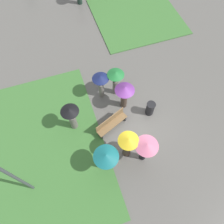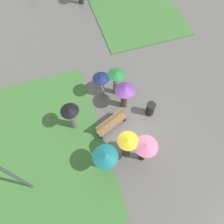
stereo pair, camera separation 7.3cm
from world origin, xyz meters
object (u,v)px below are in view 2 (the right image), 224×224
object	(u,v)px
crowd_person_navy	(101,82)
crowd_person_pink	(145,148)
park_bench	(111,123)
crowd_person_purple	(125,93)
crowd_person_green	(116,79)
crowd_person_black	(71,116)
crowd_person_teal	(105,158)
crowd_person_yellow	(127,145)
lamp_post	(4,171)
trash_bin	(150,109)

from	to	relation	value
crowd_person_navy	crowd_person_pink	bearing A→B (deg)	-22.07
park_bench	crowd_person_navy	bearing A→B (deg)	64.33
crowd_person_purple	crowd_person_green	bearing A→B (deg)	135.85
park_bench	crowd_person_black	world-z (taller)	crowd_person_black
crowd_person_green	crowd_person_teal	size ratio (longest dim) A/B	1.03
crowd_person_yellow	crowd_person_purple	bearing A→B (deg)	48.56
park_bench	crowd_person_purple	world-z (taller)	crowd_person_purple
crowd_person_green	crowd_person_navy	bearing A→B (deg)	152.02
park_bench	lamp_post	world-z (taller)	lamp_post
crowd_person_black	crowd_person_pink	bearing A→B (deg)	-146.11
crowd_person_navy	crowd_person_teal	bearing A→B (deg)	-46.95
park_bench	crowd_person_black	bearing A→B (deg)	138.62
crowd_person_pink	crowd_person_black	bearing A→B (deg)	103.10
crowd_person_navy	crowd_person_teal	distance (m)	4.22
crowd_person_yellow	crowd_person_black	bearing A→B (deg)	108.50
park_bench	crowd_person_yellow	bearing A→B (deg)	-103.59
trash_bin	crowd_person_teal	distance (m)	3.93
crowd_person_green	crowd_person_purple	size ratio (longest dim) A/B	1.03
lamp_post	crowd_person_black	size ratio (longest dim) A/B	2.63
crowd_person_pink	crowd_person_purple	bearing A→B (deg)	54.87
crowd_person_pink	trash_bin	bearing A→B (deg)	26.92
crowd_person_navy	crowd_person_pink	xyz separation A→B (m)	(0.81, -4.25, 0.15)
crowd_person_green	crowd_person_teal	xyz separation A→B (m)	(-1.86, -4.05, 0.03)
crowd_person_purple	crowd_person_pink	distance (m)	3.20
lamp_post	crowd_person_pink	world-z (taller)	lamp_post
crowd_person_green	crowd_person_pink	distance (m)	4.21
crowd_person_navy	crowd_person_pink	world-z (taller)	crowd_person_pink
crowd_person_pink	park_bench	bearing A→B (deg)	81.54
trash_bin	crowd_person_green	distance (m)	2.49
crowd_person_purple	crowd_person_black	xyz separation A→B (m)	(-2.97, -0.41, -0.11)
lamp_post	crowd_person_yellow	distance (m)	5.14
crowd_person_yellow	crowd_person_black	world-z (taller)	crowd_person_yellow
trash_bin	crowd_person_pink	world-z (taller)	crowd_person_pink
trash_bin	crowd_person_yellow	world-z (taller)	crowd_person_yellow
crowd_person_green	crowd_person_black	distance (m)	3.17
crowd_person_green	crowd_person_navy	world-z (taller)	crowd_person_green
trash_bin	crowd_person_teal	bearing A→B (deg)	-146.48
lamp_post	crowd_person_yellow	size ratio (longest dim) A/B	2.56
crowd_person_black	crowd_person_pink	distance (m)	3.96
crowd_person_black	lamp_post	bearing A→B (deg)	122.02
crowd_person_navy	crowd_person_black	world-z (taller)	crowd_person_black
crowd_person_green	lamp_post	bearing A→B (deg)	-169.18
crowd_person_teal	crowd_person_black	distance (m)	2.80
lamp_post	crowd_person_purple	distance (m)	6.59
park_bench	crowd_person_yellow	world-z (taller)	crowd_person_yellow
park_bench	trash_bin	bearing A→B (deg)	-18.75
crowd_person_green	crowd_person_black	bearing A→B (deg)	-178.14
trash_bin	crowd_person_navy	world-z (taller)	crowd_person_navy
crowd_person_navy	crowd_person_pink	size ratio (longest dim) A/B	0.94
park_bench	crowd_person_green	xyz separation A→B (m)	(0.96, 2.07, 0.80)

